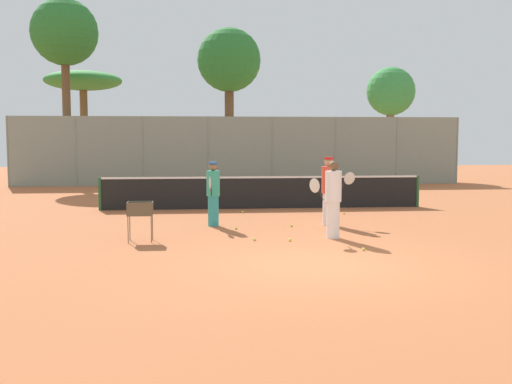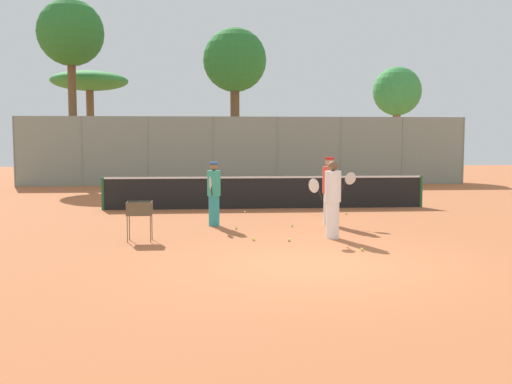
{
  "view_description": "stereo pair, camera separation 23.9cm",
  "coord_description": "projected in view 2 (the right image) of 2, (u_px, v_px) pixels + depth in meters",
  "views": [
    {
      "loc": [
        -2.16,
        -10.66,
        2.31
      ],
      "look_at": [
        -0.72,
        3.98,
        1.0
      ],
      "focal_mm": 42.0,
      "sensor_mm": 36.0,
      "label": 1
    },
    {
      "loc": [
        -1.92,
        -10.68,
        2.31
      ],
      "look_at": [
        -0.72,
        3.98,
        1.0
      ],
      "focal_mm": 42.0,
      "sensor_mm": 36.0,
      "label": 2
    }
  ],
  "objects": [
    {
      "name": "ground_plane",
      "position": [
        313.0,
        265.0,
        10.96
      ],
      "size": [
        80.0,
        80.0,
        0.0
      ],
      "primitive_type": "plane",
      "color": "#B26038"
    },
    {
      "name": "player_yellow_shirt",
      "position": [
        214.0,
        193.0,
        15.83
      ],
      "size": [
        0.35,
        0.9,
        1.7
      ],
      "rotation": [
        0.0,
        0.0,
        4.53
      ],
      "color": "teal",
      "rests_on": "ground_plane"
    },
    {
      "name": "tennis_ball_3",
      "position": [
        362.0,
        249.0,
        12.34
      ],
      "size": [
        0.07,
        0.07,
        0.07
      ],
      "primitive_type": "sphere",
      "color": "#D1E54C",
      "rests_on": "ground_plane"
    },
    {
      "name": "player_white_outfit",
      "position": [
        330.0,
        190.0,
        15.96
      ],
      "size": [
        0.93,
        0.38,
        1.82
      ],
      "rotation": [
        0.0,
        0.0,
        6.14
      ],
      "color": "white",
      "rests_on": "ground_plane"
    },
    {
      "name": "tree_2",
      "position": [
        235.0,
        62.0,
        34.35
      ],
      "size": [
        3.65,
        3.65,
        8.65
      ],
      "color": "brown",
      "rests_on": "ground_plane"
    },
    {
      "name": "tennis_ball_5",
      "position": [
        346.0,
        213.0,
        18.32
      ],
      "size": [
        0.07,
        0.07,
        0.07
      ],
      "primitive_type": "sphere",
      "color": "#D1E54C",
      "rests_on": "ground_plane"
    },
    {
      "name": "back_fence",
      "position": [
        246.0,
        151.0,
        29.79
      ],
      "size": [
        22.51,
        0.08,
        3.41
      ],
      "color": "gray",
      "rests_on": "ground_plane"
    },
    {
      "name": "tennis_ball_2",
      "position": [
        289.0,
        240.0,
        13.5
      ],
      "size": [
        0.07,
        0.07,
        0.07
      ],
      "primitive_type": "sphere",
      "color": "#D1E54C",
      "rests_on": "ground_plane"
    },
    {
      "name": "tennis_ball_1",
      "position": [
        138.0,
        211.0,
        19.0
      ],
      "size": [
        0.07,
        0.07,
        0.07
      ],
      "primitive_type": "sphere",
      "color": "#D1E54C",
      "rests_on": "ground_plane"
    },
    {
      "name": "player_red_cap",
      "position": [
        333.0,
        199.0,
        13.84
      ],
      "size": [
        0.86,
        0.54,
        1.8
      ],
      "rotation": [
        0.0,
        0.0,
        3.61
      ],
      "color": "white",
      "rests_on": "ground_plane"
    },
    {
      "name": "tree_1",
      "position": [
        397.0,
        93.0,
        34.69
      ],
      "size": [
        2.81,
        2.81,
        6.47
      ],
      "color": "brown",
      "rests_on": "ground_plane"
    },
    {
      "name": "tennis_ball_0",
      "position": [
        254.0,
        239.0,
        13.59
      ],
      "size": [
        0.07,
        0.07,
        0.07
      ],
      "primitive_type": "sphere",
      "color": "#D1E54C",
      "rests_on": "ground_plane"
    },
    {
      "name": "ball_cart",
      "position": [
        140.0,
        212.0,
        13.48
      ],
      "size": [
        0.56,
        0.41,
        0.9
      ],
      "color": "brown",
      "rests_on": "ground_plane"
    },
    {
      "name": "tennis_ball_7",
      "position": [
        236.0,
        228.0,
        15.29
      ],
      "size": [
        0.07,
        0.07,
        0.07
      ],
      "primitive_type": "sphere",
      "color": "#D1E54C",
      "rests_on": "ground_plane"
    },
    {
      "name": "tennis_ball_4",
      "position": [
        245.0,
        212.0,
        18.68
      ],
      "size": [
        0.07,
        0.07,
        0.07
      ],
      "primitive_type": "sphere",
      "color": "#D1E54C",
      "rests_on": "ground_plane"
    },
    {
      "name": "tree_0",
      "position": [
        71.0,
        35.0,
        30.12
      ],
      "size": [
        3.33,
        3.33,
        9.31
      ],
      "color": "brown",
      "rests_on": "ground_plane"
    },
    {
      "name": "tennis_ball_6",
      "position": [
        292.0,
        226.0,
        15.72
      ],
      "size": [
        0.07,
        0.07,
        0.07
      ],
      "primitive_type": "sphere",
      "color": "#D1E54C",
      "rests_on": "ground_plane"
    },
    {
      "name": "tree_3",
      "position": [
        90.0,
        83.0,
        34.08
      ],
      "size": [
        4.35,
        4.35,
        6.14
      ],
      "color": "brown",
      "rests_on": "ground_plane"
    },
    {
      "name": "parked_car",
      "position": [
        182.0,
        170.0,
        31.83
      ],
      "size": [
        4.2,
        1.7,
        1.6
      ],
      "color": "#232328",
      "rests_on": "ground_plane"
    },
    {
      "name": "tennis_net",
      "position": [
        265.0,
        192.0,
        19.81
      ],
      "size": [
        10.7,
        0.1,
        1.07
      ],
      "color": "#26592D",
      "rests_on": "ground_plane"
    }
  ]
}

